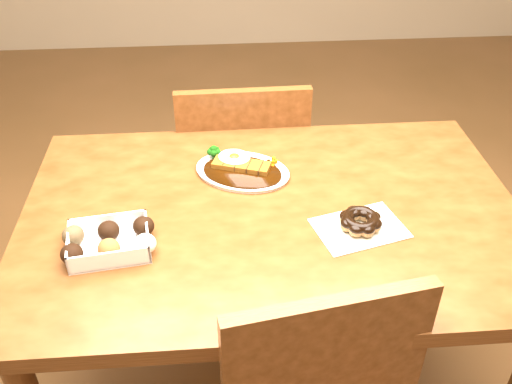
{
  "coord_description": "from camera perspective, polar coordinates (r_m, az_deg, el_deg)",
  "views": [
    {
      "loc": [
        -0.12,
        -1.08,
        1.59
      ],
      "look_at": [
        -0.04,
        -0.01,
        0.81
      ],
      "focal_mm": 40.0,
      "sensor_mm": 36.0,
      "label": 1
    }
  ],
  "objects": [
    {
      "name": "chair_far",
      "position": [
        1.96,
        -1.44,
        1.37
      ],
      "size": [
        0.43,
        0.43,
        0.87
      ],
      "rotation": [
        0.0,
        0.0,
        3.16
      ],
      "color": "#49260E",
      "rests_on": "ground"
    },
    {
      "name": "table",
      "position": [
        1.43,
        1.57,
        -4.95
      ],
      "size": [
        1.2,
        0.8,
        0.75
      ],
      "color": "#49260E",
      "rests_on": "ground"
    },
    {
      "name": "katsu_curry_plate",
      "position": [
        1.49,
        -1.49,
        2.36
      ],
      "size": [
        0.29,
        0.26,
        0.05
      ],
      "rotation": [
        0.0,
        0.0,
        -0.4
      ],
      "color": "white",
      "rests_on": "table"
    },
    {
      "name": "donut_box",
      "position": [
        1.29,
        -14.49,
        -4.72
      ],
      "size": [
        0.21,
        0.16,
        0.05
      ],
      "rotation": [
        0.0,
        0.0,
        0.14
      ],
      "color": "white",
      "rests_on": "table"
    },
    {
      "name": "pon_de_ring",
      "position": [
        1.32,
        10.39,
        -2.95
      ],
      "size": [
        0.23,
        0.19,
        0.04
      ],
      "rotation": [
        0.0,
        0.0,
        0.27
      ],
      "color": "silver",
      "rests_on": "table"
    }
  ]
}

